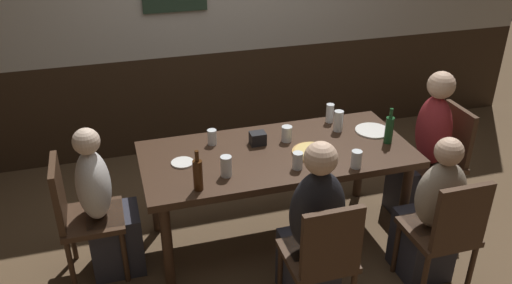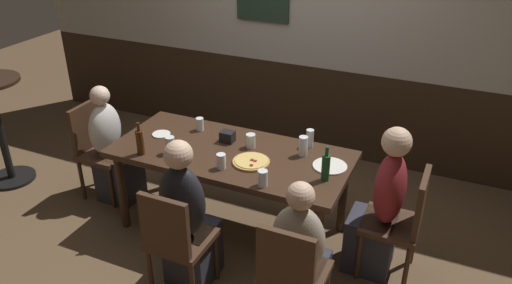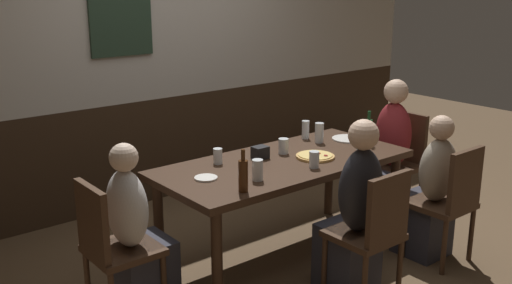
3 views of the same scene
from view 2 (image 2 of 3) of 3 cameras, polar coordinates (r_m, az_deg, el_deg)
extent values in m
plane|color=brown|center=(4.35, -2.65, -9.67)|extent=(12.00, 12.00, 0.00)
cube|color=#332316|center=(5.43, 5.06, 4.10)|extent=(6.40, 0.10, 0.95)
cube|color=#382316|center=(3.96, -2.88, -1.41)|extent=(1.89, 0.85, 0.05)
cylinder|color=#382316|center=(4.32, -14.98, -5.47)|extent=(0.07, 0.07, 0.69)
cylinder|color=#382316|center=(3.64, 6.91, -11.61)|extent=(0.07, 0.07, 0.69)
cylinder|color=#382316|center=(4.79, -9.95, -1.41)|extent=(0.07, 0.07, 0.69)
cylinder|color=#382316|center=(4.18, 9.87, -6.02)|extent=(0.07, 0.07, 0.69)
cube|color=#422B1C|center=(3.57, -8.42, -10.89)|extent=(0.40, 0.40, 0.04)
cube|color=#422B1C|center=(3.31, -10.35, -9.43)|extent=(0.36, 0.04, 0.43)
cylinder|color=#422B1C|center=(3.89, -9.02, -11.39)|extent=(0.04, 0.04, 0.41)
cylinder|color=#422B1C|center=(3.75, -4.52, -12.84)|extent=(0.04, 0.04, 0.41)
cylinder|color=#422B1C|center=(3.69, -11.92, -14.34)|extent=(0.04, 0.04, 0.41)
cube|color=#422B1C|center=(3.28, 4.42, -14.69)|extent=(0.40, 0.40, 0.04)
cube|color=#422B1C|center=(3.00, 3.36, -13.50)|extent=(0.36, 0.04, 0.43)
cylinder|color=#422B1C|center=(3.59, 2.63, -14.95)|extent=(0.04, 0.04, 0.41)
cube|color=#422B1C|center=(4.76, -16.75, -1.27)|extent=(0.40, 0.40, 0.04)
cube|color=#422B1C|center=(4.77, -18.79, 1.65)|extent=(0.04, 0.36, 0.43)
cylinder|color=#422B1C|center=(4.88, -13.60, -3.12)|extent=(0.04, 0.04, 0.41)
cylinder|color=#422B1C|center=(4.66, -16.07, -5.04)|extent=(0.04, 0.04, 0.41)
cylinder|color=#422B1C|center=(5.07, -16.68, -2.27)|extent=(0.04, 0.04, 0.41)
cylinder|color=#422B1C|center=(4.86, -19.19, -4.06)|extent=(0.04, 0.04, 0.41)
cube|color=#422B1C|center=(3.80, 15.04, -9.00)|extent=(0.40, 0.40, 0.04)
cube|color=#422B1C|center=(3.65, 18.26, -6.60)|extent=(0.04, 0.36, 0.43)
cylinder|color=#422B1C|center=(3.82, 11.58, -12.60)|extent=(0.04, 0.04, 0.41)
cylinder|color=#422B1C|center=(4.08, 12.74, -9.72)|extent=(0.04, 0.04, 0.41)
cylinder|color=#422B1C|center=(3.79, 16.70, -13.70)|extent=(0.04, 0.04, 0.41)
cylinder|color=#422B1C|center=(4.06, 17.49, -10.71)|extent=(0.04, 0.04, 0.41)
cube|color=#2D2D38|center=(3.78, -7.15, -12.23)|extent=(0.32, 0.34, 0.45)
ellipsoid|color=black|center=(3.42, -8.40, -6.68)|extent=(0.34, 0.22, 0.54)
sphere|color=#DBB293|center=(3.24, -8.83, -1.43)|extent=(0.19, 0.19, 0.19)
ellipsoid|color=tan|center=(3.15, 4.85, -10.84)|extent=(0.34, 0.22, 0.46)
sphere|color=#DBB293|center=(2.97, 5.08, -6.13)|extent=(0.18, 0.18, 0.18)
cube|color=#2D2D38|center=(4.78, -15.22, -3.74)|extent=(0.34, 0.32, 0.45)
ellipsoid|color=silver|center=(4.62, -16.79, 1.44)|extent=(0.22, 0.34, 0.48)
sphere|color=beige|center=(4.49, -17.33, 5.05)|extent=(0.17, 0.17, 0.17)
cube|color=#2D2D38|center=(3.93, 12.79, -11.01)|extent=(0.34, 0.32, 0.45)
ellipsoid|color=maroon|center=(3.64, 14.98, -5.12)|extent=(0.22, 0.34, 0.55)
sphere|color=#DBB293|center=(3.46, 15.71, 0.02)|extent=(0.20, 0.20, 0.20)
cylinder|color=tan|center=(3.78, -0.55, -2.28)|extent=(0.28, 0.28, 0.02)
cylinder|color=#DBB760|center=(3.78, -0.55, -2.12)|extent=(0.25, 0.25, 0.01)
cylinder|color=maroon|center=(3.70, -0.52, -2.64)|extent=(0.03, 0.03, 0.00)
cylinder|color=maroon|center=(3.76, -0.09, -2.14)|extent=(0.03, 0.03, 0.00)
cylinder|color=maroon|center=(3.77, -0.45, -2.03)|extent=(0.03, 0.03, 0.00)
cylinder|color=silver|center=(3.70, -3.98, -2.19)|extent=(0.07, 0.07, 0.12)
cylinder|color=#331E14|center=(3.71, -3.97, -2.47)|extent=(0.06, 0.06, 0.07)
cylinder|color=silver|center=(3.95, -9.72, -0.35)|extent=(0.07, 0.07, 0.14)
cylinder|color=gold|center=(3.95, -9.70, -0.52)|extent=(0.06, 0.06, 0.11)
cylinder|color=silver|center=(3.98, -0.61, 0.13)|extent=(0.08, 0.08, 0.11)
cylinder|color=#331E14|center=(3.99, -0.60, -0.12)|extent=(0.07, 0.07, 0.08)
cylinder|color=silver|center=(4.29, -6.40, 2.03)|extent=(0.07, 0.07, 0.11)
cylinder|color=#C6842D|center=(4.30, -6.38, 1.69)|extent=(0.06, 0.06, 0.05)
cylinder|color=silver|center=(3.87, 5.39, -0.46)|extent=(0.07, 0.07, 0.16)
cylinder|color=#B26623|center=(3.88, 5.37, -0.78)|extent=(0.06, 0.06, 0.11)
cylinder|color=silver|center=(3.49, 0.77, -4.14)|extent=(0.07, 0.07, 0.12)
cylinder|color=#C6842D|center=(3.50, 0.76, -4.46)|extent=(0.06, 0.06, 0.07)
cylinder|color=silver|center=(4.01, 6.14, 0.43)|extent=(0.06, 0.06, 0.15)
cylinder|color=#331E14|center=(4.02, 6.13, 0.23)|extent=(0.05, 0.05, 0.12)
cylinder|color=#194723|center=(3.57, 7.92, -2.93)|extent=(0.06, 0.06, 0.20)
cylinder|color=#194723|center=(3.50, 8.06, -1.05)|extent=(0.03, 0.03, 0.07)
cylinder|color=#42230F|center=(3.96, -13.04, -0.07)|extent=(0.06, 0.06, 0.20)
cylinder|color=#42230F|center=(3.90, -13.24, 1.68)|extent=(0.03, 0.03, 0.07)
cylinder|color=white|center=(3.78, 8.39, -2.72)|extent=(0.26, 0.26, 0.01)
cylinder|color=white|center=(4.27, -10.70, 0.87)|extent=(0.15, 0.15, 0.01)
cube|color=black|center=(4.08, -3.26, 0.63)|extent=(0.11, 0.09, 0.09)
cylinder|color=black|center=(5.54, -25.95, -3.69)|extent=(0.44, 0.44, 0.03)
cylinder|color=black|center=(5.32, -27.07, 1.03)|extent=(0.07, 0.07, 0.99)
camera|label=1|loc=(2.66, -66.61, 8.93)|focal=37.10mm
camera|label=3|loc=(4.35, -64.05, 3.86)|focal=41.48mm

